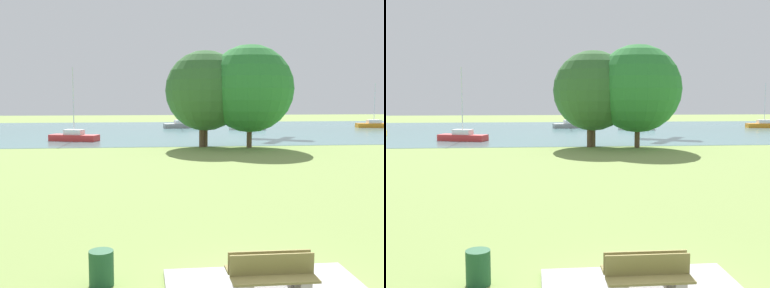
# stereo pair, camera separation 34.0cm
# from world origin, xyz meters

# --- Properties ---
(ground_plane) EXTENTS (160.00, 160.00, 0.00)m
(ground_plane) POSITION_xyz_m (0.00, 22.00, 0.00)
(ground_plane) COLOR #7F994C
(bench_facing_water) EXTENTS (1.80, 0.48, 0.89)m
(bench_facing_water) POSITION_xyz_m (0.00, 0.27, 0.47)
(bench_facing_water) COLOR #A9A093
(bench_facing_water) RESTS_ON concrete_pad
(bench_facing_inland) EXTENTS (1.80, 0.48, 0.89)m
(bench_facing_inland) POSITION_xyz_m (0.00, -0.27, 0.47)
(bench_facing_inland) COLOR #A9A093
(bench_facing_inland) RESTS_ON concrete_pad
(litter_bin) EXTENTS (0.56, 0.56, 0.80)m
(litter_bin) POSITION_xyz_m (-3.63, 1.04, 0.40)
(litter_bin) COLOR #1E512D
(litter_bin) RESTS_ON ground
(water_surface) EXTENTS (140.00, 40.00, 0.02)m
(water_surface) POSITION_xyz_m (0.00, 50.00, 0.01)
(water_surface) COLOR slate
(water_surface) RESTS_ON ground
(sailboat_white) EXTENTS (5.02, 2.57, 5.76)m
(sailboat_white) POSITION_xyz_m (10.88, 50.07, 0.45)
(sailboat_white) COLOR white
(sailboat_white) RESTS_ON water_surface
(sailboat_red) EXTENTS (5.03, 2.99, 7.16)m
(sailboat_red) POSITION_xyz_m (-9.47, 36.59, 0.46)
(sailboat_red) COLOR red
(sailboat_red) RESTS_ON water_surface
(sailboat_orange) EXTENTS (4.94, 2.03, 6.28)m
(sailboat_orange) POSITION_xyz_m (29.72, 52.72, 0.45)
(sailboat_orange) COLOR orange
(sailboat_orange) RESTS_ON water_surface
(sailboat_gray) EXTENTS (4.99, 2.35, 7.60)m
(sailboat_gray) POSITION_xyz_m (2.50, 54.66, 0.47)
(sailboat_gray) COLOR gray
(sailboat_gray) RESTS_ON water_surface
(tree_east_far) EXTENTS (5.28, 5.28, 7.44)m
(tree_east_far) POSITION_xyz_m (2.28, 29.83, 4.78)
(tree_east_far) COLOR brown
(tree_east_far) RESTS_ON ground
(tree_mid_shore) EXTENTS (6.84, 6.84, 8.24)m
(tree_mid_shore) POSITION_xyz_m (2.59, 29.99, 4.82)
(tree_mid_shore) COLOR brown
(tree_mid_shore) RESTS_ON ground
(tree_east_near) EXTENTS (7.38, 7.38, 8.68)m
(tree_east_near) POSITION_xyz_m (6.27, 29.06, 4.99)
(tree_east_near) COLOR brown
(tree_east_near) RESTS_ON ground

